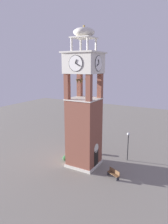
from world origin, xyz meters
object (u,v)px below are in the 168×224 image
park_bench (114,173)px  lamp_post (128,141)px  trash_bin (88,150)px  clock_tower (84,113)px

park_bench → lamp_post: 5.34m
trash_bin → clock_tower: bearing=-160.7°
clock_tower → lamp_post: (3.81, -4.42, -4.02)m
clock_tower → park_bench: clock_tower is taller
clock_tower → trash_bin: (3.34, 1.17, -6.28)m
clock_tower → trash_bin: bearing=19.3°
park_bench → trash_bin: bearing=51.6°
lamp_post → trash_bin: bearing=94.9°
clock_tower → park_bench: 7.66m
park_bench → trash_bin: size_ratio=2.04×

